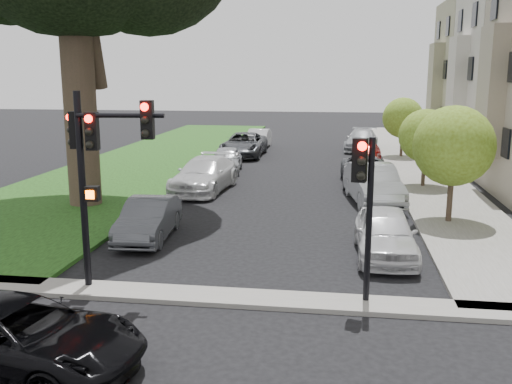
# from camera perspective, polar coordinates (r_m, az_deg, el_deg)

# --- Properties ---
(ground) EXTENTS (140.00, 140.00, 0.00)m
(ground) POSITION_cam_1_polar(r_m,az_deg,el_deg) (11.91, -3.58, -14.42)
(ground) COLOR black
(ground) RESTS_ON ground
(grass_strip) EXTENTS (8.00, 44.00, 0.12)m
(grass_strip) POSITION_cam_1_polar(r_m,az_deg,el_deg) (36.61, -9.72, 3.44)
(grass_strip) COLOR black
(grass_strip) RESTS_ON ground
(sidewalk_right) EXTENTS (3.50, 44.00, 0.12)m
(sidewalk_right) POSITION_cam_1_polar(r_m,az_deg,el_deg) (35.13, 15.56, 2.84)
(sidewalk_right) COLOR slate
(sidewalk_right) RESTS_ON ground
(sidewalk_cross) EXTENTS (60.00, 1.00, 0.12)m
(sidewalk_cross) POSITION_cam_1_polar(r_m,az_deg,el_deg) (13.68, -1.84, -10.55)
(sidewalk_cross) COLOR slate
(sidewalk_cross) RESTS_ON ground
(house_d) EXTENTS (7.70, 7.55, 15.97)m
(house_d) POSITION_cam_1_polar(r_m,az_deg,el_deg) (42.24, 22.87, 13.15)
(house_d) COLOR #78735C
(house_d) RESTS_ON ground
(small_tree_a) EXTENTS (2.80, 2.80, 4.20)m
(small_tree_a) POSITION_cam_1_polar(r_m,az_deg,el_deg) (20.94, 19.15, 4.37)
(small_tree_a) COLOR #383123
(small_tree_a) RESTS_ON ground
(small_tree_b) EXTENTS (2.45, 2.45, 3.68)m
(small_tree_b) POSITION_cam_1_polar(r_m,az_deg,el_deg) (27.39, 16.60, 5.40)
(small_tree_b) COLOR #383123
(small_tree_b) RESTS_ON ground
(small_tree_c) EXTENTS (2.53, 2.53, 3.80)m
(small_tree_c) POSITION_cam_1_polar(r_m,az_deg,el_deg) (37.15, 14.47, 7.19)
(small_tree_c) COLOR #383123
(small_tree_c) RESTS_ON ground
(traffic_signal_main) EXTENTS (2.38, 0.62, 4.86)m
(traffic_signal_main) POSITION_cam_1_polar(r_m,az_deg,el_deg) (14.02, -15.67, 3.55)
(traffic_signal_main) COLOR black
(traffic_signal_main) RESTS_ON ground
(traffic_signal_secondary) EXTENTS (0.52, 0.42, 3.89)m
(traffic_signal_secondary) POSITION_cam_1_polar(r_m,az_deg,el_deg) (12.91, 10.77, 0.21)
(traffic_signal_secondary) COLOR black
(traffic_signal_secondary) RESTS_ON ground
(car_cross_near) EXTENTS (4.97, 2.84, 1.31)m
(car_cross_near) POSITION_cam_1_polar(r_m,az_deg,el_deg) (11.33, -22.80, -13.15)
(car_cross_near) COLOR black
(car_cross_near) RESTS_ON ground
(car_parked_0) EXTENTS (1.74, 4.19, 1.42)m
(car_parked_0) POSITION_cam_1_polar(r_m,az_deg,el_deg) (17.02, 12.79, -4.02)
(car_parked_0) COLOR silver
(car_parked_0) RESTS_ON ground
(car_parked_1) EXTENTS (2.46, 5.09, 1.61)m
(car_parked_1) POSITION_cam_1_polar(r_m,az_deg,el_deg) (23.87, 11.65, 0.78)
(car_parked_1) COLOR #999BA0
(car_parked_1) RESTS_ON ground
(car_parked_2) EXTENTS (2.36, 4.85, 1.33)m
(car_parked_2) POSITION_cam_1_polar(r_m,az_deg,el_deg) (27.82, 10.88, 2.06)
(car_parked_2) COLOR #3F4247
(car_parked_2) RESTS_ON ground
(car_parked_3) EXTENTS (2.07, 4.08, 1.33)m
(car_parked_3) POSITION_cam_1_polar(r_m,az_deg,el_deg) (33.80, 10.99, 3.75)
(car_parked_3) COLOR maroon
(car_parked_3) RESTS_ON ground
(car_parked_4) EXTENTS (2.62, 5.23, 1.46)m
(car_parked_4) POSITION_cam_1_polar(r_m,az_deg,el_deg) (40.27, 10.52, 5.12)
(car_parked_4) COLOR #999BA0
(car_parked_4) RESTS_ON ground
(car_parked_5) EXTENTS (1.67, 4.07, 1.31)m
(car_parked_5) POSITION_cam_1_polar(r_m,az_deg,el_deg) (18.68, -10.69, -2.68)
(car_parked_5) COLOR #3F4247
(car_parked_5) RESTS_ON ground
(car_parked_6) EXTENTS (2.57, 5.39, 1.52)m
(car_parked_6) POSITION_cam_1_polar(r_m,az_deg,el_deg) (25.94, -5.18, 1.74)
(car_parked_6) COLOR silver
(car_parked_6) RESTS_ON ground
(car_parked_7) EXTENTS (2.04, 4.15, 1.36)m
(car_parked_7) POSITION_cam_1_polar(r_m,az_deg,el_deg) (30.98, -2.99, 3.27)
(car_parked_7) COLOR #999BA0
(car_parked_7) RESTS_ON ground
(car_parked_8) EXTENTS (2.52, 5.46, 1.52)m
(car_parked_8) POSITION_cam_1_polar(r_m,az_deg,el_deg) (36.84, -1.22, 4.76)
(car_parked_8) COLOR #3F4247
(car_parked_8) RESTS_ON ground
(car_parked_9) EXTENTS (1.48, 4.12, 1.35)m
(car_parked_9) POSITION_cam_1_polar(r_m,az_deg,el_deg) (40.81, 0.24, 5.33)
(car_parked_9) COLOR silver
(car_parked_9) RESTS_ON ground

